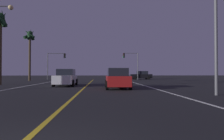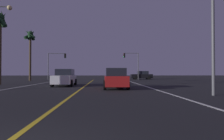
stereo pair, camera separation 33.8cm
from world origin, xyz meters
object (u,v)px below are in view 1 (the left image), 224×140
Objects in this scene: car_lead_same_lane at (117,79)px; street_lamp_right_near at (206,0)px; palm_tree_left_far at (30,39)px; car_oncoming at (66,78)px; traffic_light_near_right at (131,60)px; palm_tree_left_mid at (0,25)px; traffic_light_near_left at (57,60)px; car_crossing_side at (141,75)px.

street_lamp_right_near is (4.74, -5.25, 4.77)m from car_lead_same_lane.
car_oncoming is at bearing -57.48° from palm_tree_left_far.
palm_tree_left_far is at bearing 14.81° from traffic_light_near_right.
traffic_light_near_right reaches higher than car_lead_same_lane.
palm_tree_left_mid is 0.96× the size of palm_tree_left_far.
traffic_light_near_right is at bearing 152.15° from car_oncoming.
traffic_light_near_right is at bearing -11.80° from car_lead_same_lane.
street_lamp_right_near is 1.06× the size of palm_tree_left_mid.
car_lead_same_lane is 22.19m from traffic_light_near_right.
palm_tree_left_mid is 11.21m from palm_tree_left_far.
traffic_light_near_right is at bearing 43.12° from palm_tree_left_mid.
traffic_light_near_left reaches higher than car_lead_same_lane.
traffic_light_near_right is 26.81m from street_lamp_right_near.
palm_tree_left_far is (-3.40, -4.71, 3.12)m from traffic_light_near_left.
palm_tree_left_far is at bearing -125.85° from traffic_light_near_left.
car_crossing_side is at bearing 3.63° from traffic_light_near_left.
car_lead_same_lane is at bearing 73.09° from car_crossing_side.
car_oncoming is 0.49× the size of street_lamp_right_near.
palm_tree_left_far reaches higher than car_lead_same_lane.
traffic_light_near_right is at bearing 0.00° from traffic_light_near_left.
palm_tree_left_far is at bearing -50.67° from street_lamp_right_near.
palm_tree_left_mid reaches higher than traffic_light_near_right.
car_lead_same_lane is 8.53m from street_lamp_right_near.
traffic_light_near_left reaches higher than car_crossing_side.
car_oncoming is 0.51× the size of palm_tree_left_mid.
traffic_light_near_right is 1.02× the size of traffic_light_near_left.
street_lamp_right_near is (0.25, -26.76, 1.67)m from traffic_light_near_right.
traffic_light_near_left is 30.56m from street_lamp_right_near.
car_crossing_side is 21.88m from palm_tree_left_far.
car_lead_same_lane is 0.82× the size of traffic_light_near_right.
palm_tree_left_mid is at bearing -104.61° from car_oncoming.
street_lamp_right_near is (-2.12, -27.82, 4.77)m from car_crossing_side.
palm_tree_left_far is (-17.81, -4.71, 3.06)m from traffic_light_near_right.
traffic_light_near_right is 0.60× the size of street_lamp_right_near.
palm_tree_left_far reaches higher than palm_tree_left_mid.
car_oncoming is 20.43m from traffic_light_near_right.
traffic_light_near_right is (4.49, 21.51, 3.10)m from car_lead_same_lane.
car_lead_same_lane is at bearing 53.48° from car_oncoming.
car_crossing_side is 0.49× the size of palm_tree_left_far.
car_crossing_side is 4.05m from traffic_light_near_right.
car_crossing_side is 0.49× the size of street_lamp_right_near.
traffic_light_near_right is 14.41m from traffic_light_near_left.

